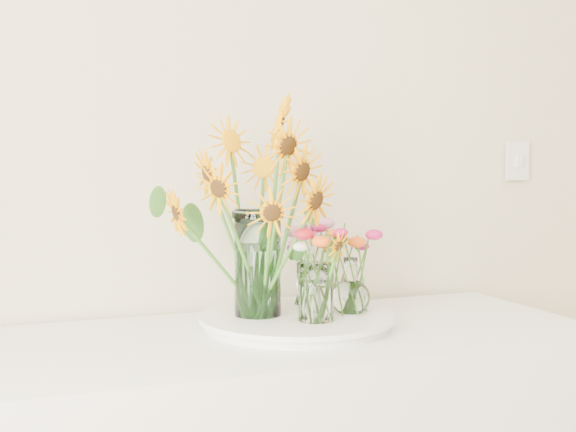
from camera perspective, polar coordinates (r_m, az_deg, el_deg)
The scene contains 9 objects.
tray at distance 1.74m, azimuth 0.66°, elevation -8.36°, with size 0.44×0.44×0.03m, color white.
mason_jar at distance 1.71m, azimuth -2.41°, elevation -3.76°, with size 0.11×0.11×0.26m, color #B1E5DC.
sunflower_bouquet at distance 1.70m, azimuth -2.42°, elevation 0.53°, with size 0.76×0.76×0.51m, color #FFA805, non-canonical shape.
small_vase_a at distance 1.66m, azimuth 2.24°, elevation -6.12°, with size 0.08×0.08×0.14m, color white.
wildflower_posy_a at distance 1.65m, azimuth 2.24°, elevation -4.58°, with size 0.19×0.19×0.23m, color #FF5E16, non-canonical shape.
small_vase_b at distance 1.76m, azimuth 4.96°, elevation -5.52°, with size 0.10×0.10×0.14m, color white, non-canonical shape.
wildflower_posy_b at distance 1.75m, azimuth 4.97°, elevation -4.07°, with size 0.22×0.22×0.23m, color #FF5E16, non-canonical shape.
small_vase_c at distance 1.85m, azimuth 1.70°, elevation -5.42°, with size 0.07×0.07×0.11m, color white.
wildflower_posy_c at distance 1.84m, azimuth 1.70°, elevation -4.04°, with size 0.18×0.18×0.20m, color #FF5E16, non-canonical shape.
Camera 1 is at (-0.97, 0.39, 1.29)m, focal length 45.00 mm.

